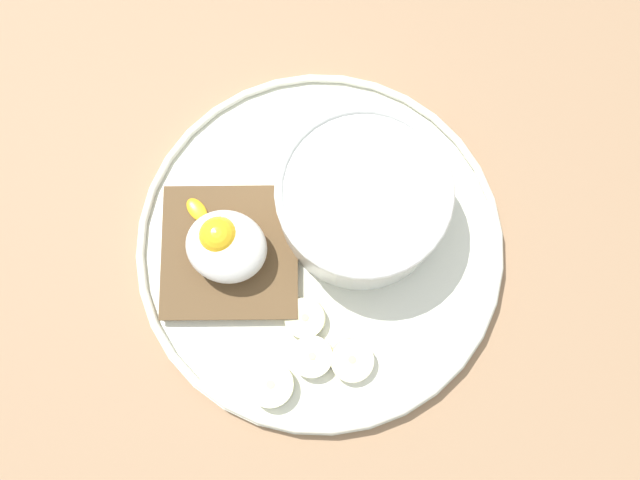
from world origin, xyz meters
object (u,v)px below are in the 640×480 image
banana_slice_left (266,383)px  banana_slice_back (352,360)px  oatmeal_bowl (362,201)px  banana_slice_front (312,356)px  banana_slice_right (305,318)px  poached_egg (225,245)px  toast_slice (230,252)px

banana_slice_left → banana_slice_back: banana_slice_back is taller
oatmeal_bowl → banana_slice_back: (-2.88, 10.80, -2.20)cm
banana_slice_front → banana_slice_left: same height
banana_slice_left → banana_slice_right: banana_slice_left is taller
oatmeal_bowl → banana_slice_left: (2.37, 14.30, -2.22)cm
banana_slice_left → banana_slice_back: (-5.25, -3.50, 0.02)cm
banana_slice_right → oatmeal_bowl: bearing=-97.9°
poached_egg → banana_slice_front: size_ratio=1.75×
oatmeal_bowl → poached_egg: (8.21, 6.18, 0.04)cm
poached_egg → banana_slice_back: (-11.09, 4.62, -2.24)cm
banana_slice_front → banana_slice_back: size_ratio=0.96×
banana_slice_right → banana_slice_back: bearing=157.0°
poached_egg → banana_slice_back: bearing=157.4°
poached_egg → banana_slice_left: poached_egg is taller
banana_slice_front → banana_slice_right: (1.37, -2.44, -0.09)cm
toast_slice → poached_egg: size_ratio=1.71×
poached_egg → banana_slice_left: size_ratio=1.82×
oatmeal_bowl → banana_slice_right: 9.43cm
banana_slice_front → banana_slice_back: 2.85cm
toast_slice → banana_slice_front: 9.73cm
poached_egg → toast_slice: bearing=147.4°
oatmeal_bowl → banana_slice_front: bearing=90.6°
poached_egg → banana_slice_back: poached_egg is taller
oatmeal_bowl → banana_slice_back: oatmeal_bowl is taller
poached_egg → banana_slice_front: poached_egg is taller
toast_slice → banana_slice_front: bearing=147.5°
toast_slice → oatmeal_bowl: bearing=-142.3°
oatmeal_bowl → banana_slice_back: bearing=104.9°
oatmeal_bowl → banana_slice_right: oatmeal_bowl is taller
toast_slice → banana_slice_right: size_ratio=3.05×
toast_slice → banana_slice_back: (-10.97, 4.54, 0.07)cm
toast_slice → banana_slice_left: (-5.72, 8.04, 0.06)cm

